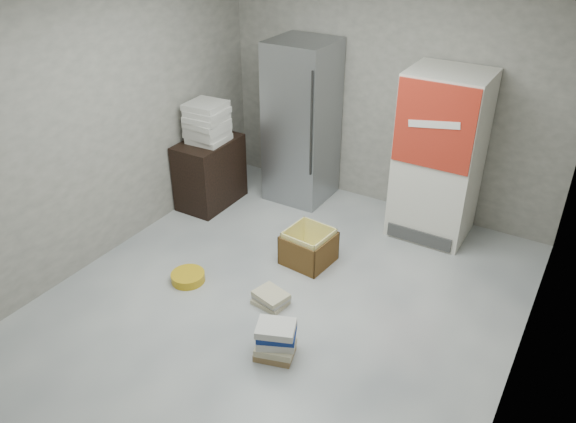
% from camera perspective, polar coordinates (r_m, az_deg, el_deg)
% --- Properties ---
extents(ground, '(5.00, 5.00, 0.00)m').
position_cam_1_polar(ground, '(5.12, -1.85, -10.43)').
color(ground, silver).
rests_on(ground, ground).
extents(room_shell, '(4.04, 5.04, 2.82)m').
position_cam_1_polar(room_shell, '(4.19, -2.25, 8.65)').
color(room_shell, '#9D978D').
rests_on(room_shell, ground).
extents(steel_fridge, '(0.70, 0.72, 1.90)m').
position_cam_1_polar(steel_fridge, '(6.63, 1.42, 9.04)').
color(steel_fridge, gray).
rests_on(steel_fridge, ground).
extents(coke_cooler, '(0.80, 0.73, 1.80)m').
position_cam_1_polar(coke_cooler, '(6.06, 15.12, 5.44)').
color(coke_cooler, silver).
rests_on(coke_cooler, ground).
extents(wood_shelf, '(0.50, 0.80, 0.80)m').
position_cam_1_polar(wood_shelf, '(6.72, -7.93, 3.96)').
color(wood_shelf, black).
rests_on(wood_shelf, ground).
extents(supply_box_stack, '(0.44, 0.45, 0.45)m').
position_cam_1_polar(supply_box_stack, '(6.47, -8.22, 8.93)').
color(supply_box_stack, beige).
rests_on(supply_box_stack, wood_shelf).
extents(phonebook_stack_main, '(0.38, 0.36, 0.31)m').
position_cam_1_polar(phonebook_stack_main, '(4.65, -1.24, -12.95)').
color(phonebook_stack_main, olive).
rests_on(phonebook_stack_main, ground).
extents(phonebook_stack_side, '(0.35, 0.31, 0.13)m').
position_cam_1_polar(phonebook_stack_side, '(5.20, -1.75, -8.77)').
color(phonebook_stack_side, '#BCB18C').
rests_on(phonebook_stack_side, ground).
extents(cardboard_box, '(0.49, 0.49, 0.36)m').
position_cam_1_polar(cardboard_box, '(5.70, 2.10, -3.82)').
color(cardboard_box, yellow).
rests_on(cardboard_box, ground).
extents(bucket_lid, '(0.42, 0.42, 0.09)m').
position_cam_1_polar(bucket_lid, '(5.57, -10.12, -6.57)').
color(bucket_lid, gold).
rests_on(bucket_lid, ground).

